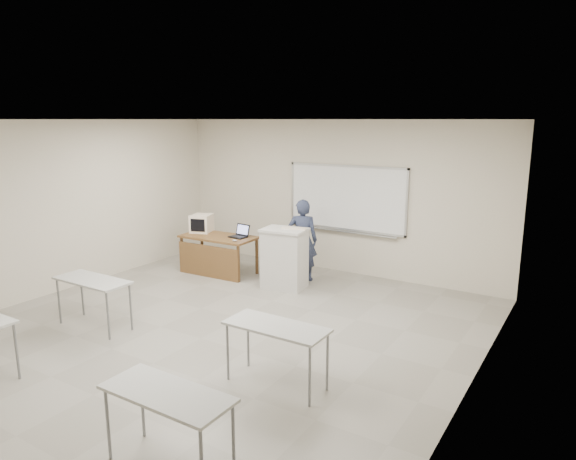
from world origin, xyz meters
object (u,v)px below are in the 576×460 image
Objects in this scene: instructor_desk at (215,247)px; mouse at (234,240)px; keyboard at (294,228)px; crt_monitor at (201,223)px; whiteboard at (346,199)px; podium at (284,258)px; laptop at (240,234)px; presenter at (302,240)px.

mouse is (0.55, -0.09, 0.22)m from instructor_desk.
crt_monitor is at bearing 159.10° from keyboard.
whiteboard is 2.27× the size of podium.
mouse is (-1.05, -0.10, 0.22)m from podium.
keyboard is at bearing -104.15° from whiteboard.
laptop reaches higher than mouse.
instructor_desk is 4.59× the size of laptop.
keyboard is (-0.35, -1.39, -0.37)m from whiteboard.
presenter is (1.23, 0.33, -0.03)m from laptop.
laptop is at bearing 155.32° from keyboard.
crt_monitor is (-2.15, 0.23, 0.38)m from podium.
laptop is at bearing -6.50° from presenter.
keyboard is (2.30, -0.15, 0.18)m from crt_monitor.
keyboard reaches higher than podium.
presenter is (-0.47, -0.89, -0.70)m from whiteboard.
instructor_desk is at bearing 165.72° from keyboard.
crt_monitor is (-2.65, -1.24, -0.55)m from whiteboard.
whiteboard is at bearing 63.91° from podium.
mouse is (1.10, -0.33, -0.16)m from crt_monitor.
instructor_desk is (-2.10, -1.48, -0.93)m from whiteboard.
whiteboard reaches higher than mouse.
laptop is 0.39m from mouse.
crt_monitor is 2.31m from keyboard.
laptop is 1.39m from keyboard.
presenter is at bearing 17.83° from instructor_desk.
crt_monitor is at bearing -12.06° from presenter.
presenter is (2.18, 0.36, -0.15)m from crt_monitor.
podium is at bearing -108.81° from whiteboard.
whiteboard is 1.60× the size of presenter.
keyboard reaches higher than crt_monitor.
whiteboard is 1.81m from podium.
crt_monitor reaches higher than mouse.
instructor_desk is 3.39× the size of keyboard.
crt_monitor is 0.96m from laptop.
presenter is at bearing 79.37° from podium.
crt_monitor is 0.28× the size of presenter.
whiteboard is at bearing 33.01° from instructor_desk.
podium is (1.60, 0.01, -0.00)m from instructor_desk.
mouse is at bearing -134.67° from whiteboard.
mouse is 1.26m from keyboard.
whiteboard is 7.62× the size of laptop.
presenter is (1.63, 0.59, 0.22)m from instructor_desk.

